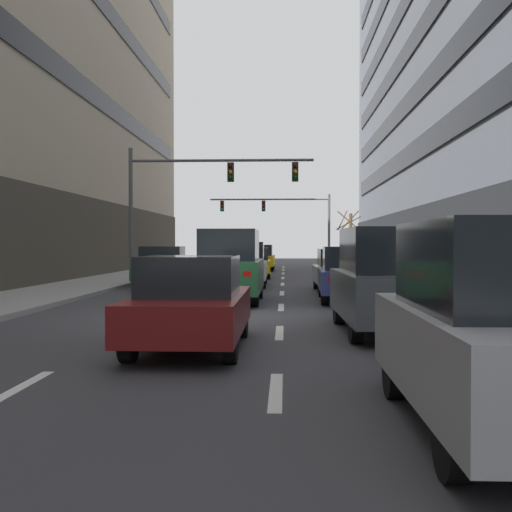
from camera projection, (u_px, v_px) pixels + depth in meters
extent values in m
plane|color=#38383D|center=(217.00, 315.00, 15.65)|extent=(120.00, 120.00, 0.00)
cube|color=gray|center=(481.00, 314.00, 15.35)|extent=(3.45, 80.00, 0.14)
cube|color=silver|center=(18.00, 388.00, 7.73)|extent=(0.16, 2.00, 0.01)
cube|color=silver|center=(123.00, 331.00, 12.73)|extent=(0.16, 2.00, 0.01)
cube|color=silver|center=(169.00, 307.00, 17.72)|extent=(0.16, 2.00, 0.01)
cube|color=silver|center=(194.00, 293.00, 22.71)|extent=(0.16, 2.00, 0.01)
cube|color=silver|center=(211.00, 284.00, 27.71)|extent=(0.16, 2.00, 0.01)
cube|color=silver|center=(222.00, 278.00, 32.70)|extent=(0.16, 2.00, 0.01)
cube|color=silver|center=(230.00, 273.00, 37.69)|extent=(0.16, 2.00, 0.01)
cube|color=silver|center=(237.00, 270.00, 42.69)|extent=(0.16, 2.00, 0.01)
cube|color=silver|center=(242.00, 267.00, 47.68)|extent=(0.16, 2.00, 0.01)
cube|color=silver|center=(276.00, 391.00, 7.58)|extent=(0.16, 2.00, 0.01)
cube|color=silver|center=(279.00, 332.00, 12.58)|extent=(0.16, 2.00, 0.01)
cube|color=silver|center=(281.00, 307.00, 17.57)|extent=(0.16, 2.00, 0.01)
cube|color=silver|center=(282.00, 293.00, 22.57)|extent=(0.16, 2.00, 0.01)
cube|color=silver|center=(282.00, 284.00, 27.56)|extent=(0.16, 2.00, 0.01)
cube|color=silver|center=(283.00, 278.00, 32.55)|extent=(0.16, 2.00, 0.01)
cube|color=silver|center=(283.00, 273.00, 37.55)|extent=(0.16, 2.00, 0.01)
cube|color=silver|center=(283.00, 270.00, 42.54)|extent=(0.16, 2.00, 0.01)
cube|color=silver|center=(284.00, 267.00, 47.53)|extent=(0.16, 2.00, 0.01)
cylinder|color=black|center=(249.00, 265.00, 42.77)|extent=(0.23, 0.69, 0.69)
cylinder|color=black|center=(273.00, 265.00, 42.68)|extent=(0.23, 0.69, 0.69)
cylinder|color=black|center=(246.00, 266.00, 39.97)|extent=(0.23, 0.69, 0.69)
cylinder|color=black|center=(272.00, 266.00, 39.88)|extent=(0.23, 0.69, 0.69)
cube|color=yellow|center=(260.00, 260.00, 41.32)|extent=(1.95, 4.58, 0.66)
cube|color=black|center=(260.00, 250.00, 41.10)|extent=(1.68, 1.99, 0.71)
cube|color=white|center=(252.00, 258.00, 43.59)|extent=(0.21, 0.08, 0.15)
cube|color=red|center=(247.00, 260.00, 39.11)|extent=(0.21, 0.08, 0.15)
cube|color=white|center=(271.00, 258.00, 43.52)|extent=(0.21, 0.08, 0.15)
cube|color=red|center=(269.00, 260.00, 39.04)|extent=(0.21, 0.08, 0.15)
cube|color=black|center=(260.00, 243.00, 41.09)|extent=(0.46, 0.21, 0.19)
cylinder|color=black|center=(240.00, 271.00, 34.01)|extent=(0.23, 0.64, 0.63)
cylinder|color=black|center=(268.00, 271.00, 33.98)|extent=(0.23, 0.64, 0.63)
cylinder|color=black|center=(238.00, 273.00, 31.43)|extent=(0.23, 0.64, 0.63)
cylinder|color=black|center=(268.00, 273.00, 31.40)|extent=(0.23, 0.64, 0.63)
cube|color=yellow|center=(253.00, 266.00, 32.70)|extent=(1.88, 4.25, 0.61)
cube|color=black|center=(253.00, 254.00, 32.49)|extent=(1.58, 1.86, 0.65)
cube|color=white|center=(243.00, 263.00, 34.77)|extent=(0.19, 0.08, 0.13)
cube|color=red|center=(240.00, 265.00, 30.65)|extent=(0.19, 0.08, 0.13)
cube|color=white|center=(265.00, 263.00, 34.74)|extent=(0.19, 0.08, 0.13)
cube|color=red|center=(265.00, 265.00, 30.62)|extent=(0.19, 0.08, 0.13)
cube|color=black|center=(253.00, 246.00, 32.49)|extent=(0.43, 0.20, 0.17)
cylinder|color=black|center=(226.00, 276.00, 27.82)|extent=(0.24, 0.70, 0.70)
cylinder|color=black|center=(264.00, 276.00, 27.77)|extent=(0.24, 0.70, 0.70)
cylinder|color=black|center=(221.00, 280.00, 24.97)|extent=(0.24, 0.70, 0.70)
cylinder|color=black|center=(263.00, 280.00, 24.91)|extent=(0.24, 0.70, 0.70)
cube|color=white|center=(244.00, 270.00, 26.36)|extent=(2.00, 4.67, 0.68)
cube|color=black|center=(243.00, 253.00, 26.14)|extent=(1.72, 2.03, 0.72)
cube|color=white|center=(231.00, 265.00, 28.67)|extent=(0.21, 0.09, 0.15)
cube|color=red|center=(223.00, 269.00, 24.10)|extent=(0.21, 0.09, 0.15)
cube|color=white|center=(261.00, 265.00, 28.62)|extent=(0.21, 0.09, 0.15)
cube|color=red|center=(258.00, 269.00, 24.05)|extent=(0.21, 0.09, 0.15)
cylinder|color=black|center=(208.00, 263.00, 45.67)|extent=(0.26, 0.70, 0.69)
cylinder|color=black|center=(231.00, 263.00, 45.67)|extent=(0.26, 0.70, 0.69)
cylinder|color=black|center=(204.00, 265.00, 42.83)|extent=(0.26, 0.70, 0.69)
cylinder|color=black|center=(229.00, 265.00, 42.83)|extent=(0.26, 0.70, 0.69)
cube|color=yellow|center=(218.00, 259.00, 44.24)|extent=(2.14, 4.71, 0.67)
cube|color=black|center=(218.00, 249.00, 44.02)|extent=(1.77, 2.07, 0.72)
cube|color=white|center=(211.00, 257.00, 46.51)|extent=(0.21, 0.09, 0.15)
cube|color=red|center=(206.00, 258.00, 41.97)|extent=(0.21, 0.09, 0.15)
cube|color=white|center=(229.00, 257.00, 46.51)|extent=(0.21, 0.09, 0.15)
cube|color=red|center=(226.00, 258.00, 41.96)|extent=(0.21, 0.09, 0.15)
cube|color=black|center=(218.00, 243.00, 44.01)|extent=(0.47, 0.23, 0.19)
cylinder|color=black|center=(150.00, 277.00, 27.21)|extent=(0.25, 0.68, 0.67)
cylinder|color=black|center=(187.00, 277.00, 27.20)|extent=(0.25, 0.68, 0.67)
cylinder|color=black|center=(137.00, 281.00, 24.46)|extent=(0.25, 0.68, 0.67)
cylinder|color=black|center=(179.00, 281.00, 24.46)|extent=(0.25, 0.68, 0.67)
cube|color=#1E512D|center=(163.00, 271.00, 25.83)|extent=(2.07, 4.55, 0.65)
cube|color=black|center=(163.00, 255.00, 25.61)|extent=(1.71, 2.00, 0.69)
cube|color=white|center=(156.00, 266.00, 28.02)|extent=(0.21, 0.09, 0.14)
cube|color=red|center=(137.00, 270.00, 23.63)|extent=(0.21, 0.09, 0.14)
cube|color=white|center=(185.00, 266.00, 28.02)|extent=(0.21, 0.09, 0.14)
cube|color=red|center=(172.00, 270.00, 23.62)|extent=(0.21, 0.09, 0.14)
cylinder|color=black|center=(209.00, 288.00, 20.60)|extent=(0.23, 0.69, 0.69)
cylinder|color=black|center=(259.00, 288.00, 20.51)|extent=(0.23, 0.69, 0.69)
cylinder|color=black|center=(196.00, 294.00, 17.79)|extent=(0.23, 0.69, 0.69)
cylinder|color=black|center=(255.00, 295.00, 17.70)|extent=(0.23, 0.69, 0.69)
cube|color=#1E512D|center=(230.00, 276.00, 19.14)|extent=(1.94, 4.59, 0.94)
cube|color=black|center=(230.00, 245.00, 19.12)|extent=(1.68, 2.72, 0.94)
cube|color=white|center=(217.00, 267.00, 21.42)|extent=(0.21, 0.08, 0.15)
cube|color=red|center=(198.00, 274.00, 16.92)|extent=(0.21, 0.08, 0.15)
cube|color=white|center=(256.00, 267.00, 21.35)|extent=(0.21, 0.08, 0.15)
cube|color=red|center=(247.00, 274.00, 16.85)|extent=(0.21, 0.08, 0.15)
cylinder|color=black|center=(162.00, 320.00, 11.99)|extent=(0.21, 0.63, 0.63)
cylinder|color=black|center=(242.00, 321.00, 11.92)|extent=(0.21, 0.63, 0.63)
cylinder|color=black|center=(128.00, 342.00, 9.40)|extent=(0.21, 0.63, 0.63)
cylinder|color=black|center=(230.00, 342.00, 9.33)|extent=(0.21, 0.63, 0.63)
cube|color=maroon|center=(192.00, 312.00, 10.65)|extent=(1.77, 4.23, 0.61)
cube|color=black|center=(190.00, 276.00, 10.45)|extent=(1.54, 1.83, 0.65)
cube|color=white|center=(177.00, 296.00, 12.75)|extent=(0.19, 0.08, 0.13)
cube|color=red|center=(125.00, 321.00, 8.61)|extent=(0.19, 0.08, 0.13)
cube|color=white|center=(237.00, 296.00, 12.69)|extent=(0.19, 0.08, 0.13)
cube|color=red|center=(214.00, 321.00, 8.55)|extent=(0.19, 0.08, 0.13)
cylinder|color=black|center=(395.00, 371.00, 7.24)|extent=(0.21, 0.62, 0.62)
cylinder|color=black|center=(454.00, 441.00, 4.70)|extent=(0.21, 0.62, 0.62)
cube|color=#B7BABF|center=(499.00, 355.00, 5.92)|extent=(1.74, 4.15, 0.85)
cube|color=black|center=(499.00, 266.00, 5.91)|extent=(1.51, 2.46, 0.85)
cube|color=white|center=(396.00, 315.00, 7.98)|extent=(0.19, 0.08, 0.13)
cube|color=red|center=(511.00, 388.00, 3.92)|extent=(0.19, 0.08, 0.13)
cube|color=white|center=(493.00, 315.00, 7.93)|extent=(0.19, 0.08, 0.13)
cylinder|color=black|center=(339.00, 310.00, 13.88)|extent=(0.23, 0.66, 0.65)
cylinder|color=black|center=(411.00, 310.00, 13.85)|extent=(0.23, 0.66, 0.65)
cylinder|color=black|center=(356.00, 325.00, 11.21)|extent=(0.23, 0.66, 0.65)
cylinder|color=black|center=(444.00, 326.00, 11.18)|extent=(0.23, 0.66, 0.65)
cube|color=#474C51|center=(386.00, 295.00, 12.52)|extent=(1.93, 4.39, 0.89)
cube|color=black|center=(386.00, 250.00, 12.51)|extent=(1.65, 2.61, 0.89)
cube|color=white|center=(342.00, 280.00, 14.67)|extent=(0.20, 0.08, 0.14)
cube|color=red|center=(372.00, 296.00, 10.40)|extent=(0.20, 0.08, 0.14)
cube|color=white|center=(396.00, 281.00, 14.64)|extent=(0.20, 0.08, 0.14)
cube|color=red|center=(449.00, 296.00, 10.37)|extent=(0.20, 0.08, 0.14)
cylinder|color=black|center=(322.00, 287.00, 20.93)|extent=(0.25, 0.69, 0.68)
cylinder|color=black|center=(372.00, 287.00, 20.81)|extent=(0.25, 0.69, 0.68)
cylinder|color=black|center=(325.00, 294.00, 18.16)|extent=(0.25, 0.69, 0.68)
cylinder|color=black|center=(382.00, 294.00, 18.04)|extent=(0.25, 0.69, 0.68)
cube|color=navy|center=(350.00, 280.00, 19.48)|extent=(2.03, 4.58, 0.66)
cube|color=black|center=(351.00, 258.00, 19.26)|extent=(1.70, 2.00, 0.70)
cube|color=white|center=(326.00, 273.00, 21.74)|extent=(0.21, 0.09, 0.14)
cube|color=red|center=(332.00, 280.00, 17.31)|extent=(0.21, 0.09, 0.14)
cube|color=white|center=(365.00, 273.00, 21.64)|extent=(0.21, 0.09, 0.14)
cube|color=red|center=(380.00, 280.00, 17.21)|extent=(0.21, 0.09, 0.14)
cylinder|color=black|center=(316.00, 281.00, 24.65)|extent=(0.22, 0.64, 0.64)
cylinder|color=black|center=(356.00, 281.00, 24.60)|extent=(0.22, 0.64, 0.64)
cylinder|color=black|center=(321.00, 285.00, 22.04)|extent=(0.22, 0.64, 0.64)
cylinder|color=black|center=(365.00, 285.00, 21.99)|extent=(0.22, 0.64, 0.64)
cube|color=#B7BABF|center=(339.00, 275.00, 23.31)|extent=(1.84, 4.28, 0.62)
cube|color=black|center=(340.00, 258.00, 23.11)|extent=(1.57, 1.86, 0.66)
cube|color=white|center=(319.00, 270.00, 25.41)|extent=(0.19, 0.08, 0.14)
cube|color=red|center=(327.00, 275.00, 21.25)|extent=(0.19, 0.08, 0.14)
cube|color=white|center=(349.00, 270.00, 25.38)|extent=(0.19, 0.08, 0.14)
cube|color=red|center=(364.00, 275.00, 21.21)|extent=(0.19, 0.08, 0.14)
cylinder|color=#4C4C51|center=(131.00, 214.00, 27.90)|extent=(0.18, 0.18, 5.91)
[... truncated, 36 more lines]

